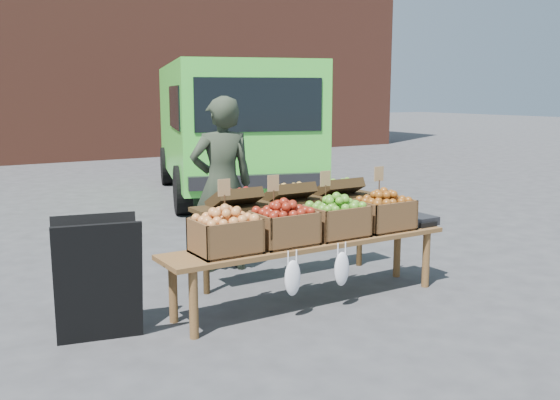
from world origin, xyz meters
TOP-DOWN VIEW (x-y plane):
  - ground at (0.00, 0.00)m, footprint 80.00×80.00m
  - delivery_van at (1.89, 5.90)m, footprint 3.82×5.63m
  - vendor at (-0.41, 1.67)m, footprint 0.73×0.56m
  - chalkboard_sign at (-2.05, 0.46)m, footprint 0.68×0.47m
  - back_table at (-0.00, 1.03)m, footprint 2.10×0.44m
  - display_bench at (-0.24, 0.31)m, footprint 2.70×0.56m
  - crate_golden_apples at (-1.07, 0.31)m, footprint 0.50×0.40m
  - crate_russet_pears at (-0.52, 0.31)m, footprint 0.50×0.40m
  - crate_red_apples at (0.03, 0.31)m, footprint 0.50×0.40m
  - crate_green_apples at (0.58, 0.31)m, footprint 0.50×0.40m
  - weighing_scale at (1.01, 0.31)m, footprint 0.34×0.30m

SIDE VIEW (x-z plane):
  - ground at x=0.00m, z-range 0.00..0.00m
  - display_bench at x=-0.24m, z-range 0.00..0.57m
  - chalkboard_sign at x=-2.05m, z-range 0.00..0.95m
  - back_table at x=0.00m, z-range 0.00..1.04m
  - weighing_scale at x=1.01m, z-range 0.57..0.65m
  - crate_golden_apples at x=-1.07m, z-range 0.57..0.85m
  - crate_russet_pears at x=-0.52m, z-range 0.57..0.85m
  - crate_red_apples at x=0.03m, z-range 0.57..0.85m
  - crate_green_apples at x=0.58m, z-range 0.57..0.85m
  - vendor at x=-0.41m, z-range 0.00..1.80m
  - delivery_van at x=1.89m, z-range 0.00..2.31m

